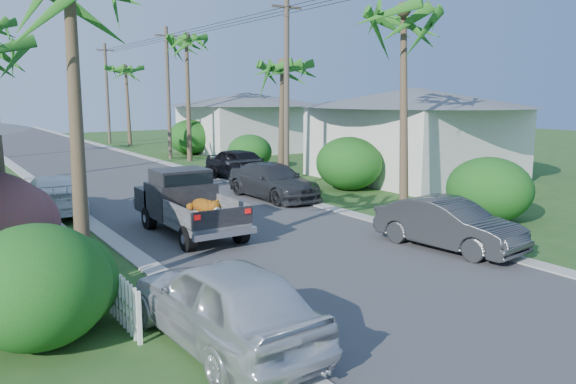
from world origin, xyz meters
TOP-DOWN VIEW (x-y plane):
  - ground at (0.00, 0.00)m, footprint 120.00×120.00m
  - road at (0.00, 25.00)m, footprint 8.00×100.00m
  - curb_left at (-4.30, 25.00)m, footprint 0.60×100.00m
  - curb_right at (4.30, 25.00)m, footprint 0.60×100.00m
  - pickup_truck at (-1.99, 7.40)m, footprint 1.98×5.12m
  - parked_car_rn at (3.60, 1.32)m, footprint 2.07×4.57m
  - parked_car_rm at (3.60, 11.01)m, footprint 2.34×5.22m
  - parked_car_rf at (5.00, 16.35)m, footprint 2.56×5.02m
  - parked_car_ln at (-4.74, -0.84)m, footprint 2.16×4.80m
  - parked_car_lf at (-5.00, 12.88)m, footprint 2.38×5.11m
  - palm_r_a at (6.30, 6.00)m, footprint 4.40×4.40m
  - palm_r_b at (6.60, 15.00)m, footprint 4.40×4.40m
  - palm_r_c at (6.20, 26.00)m, footprint 4.40×4.40m
  - palm_r_d at (6.50, 40.00)m, footprint 4.40×4.40m
  - shrub_l_a at (-7.50, 1.00)m, footprint 2.60×2.86m
  - shrub_r_a at (7.60, 3.00)m, footprint 2.80×3.08m
  - shrub_r_b at (7.80, 11.00)m, footprint 3.00×3.30m
  - shrub_r_c at (7.50, 20.00)m, footprint 2.60×2.86m
  - shrub_r_d at (8.00, 30.00)m, footprint 3.20×3.52m
  - picket_fence at (-6.00, 5.50)m, footprint 0.10×11.00m
  - house_right_near at (13.00, 12.00)m, footprint 8.00×9.00m
  - house_right_far at (13.00, 30.00)m, footprint 9.00×8.00m
  - utility_pole_b at (5.60, 13.00)m, footprint 1.60×0.26m
  - utility_pole_c at (5.60, 28.00)m, footprint 1.60×0.26m
  - utility_pole_d at (5.60, 43.00)m, footprint 1.60×0.26m

SIDE VIEW (x-z plane):
  - ground at x=0.00m, z-range 0.00..0.00m
  - road at x=0.00m, z-range 0.00..0.02m
  - curb_left at x=-4.30m, z-range 0.00..0.06m
  - curb_right at x=4.30m, z-range 0.00..0.06m
  - picket_fence at x=-6.00m, z-range 0.00..1.00m
  - parked_car_lf at x=-5.00m, z-range 0.00..1.44m
  - parked_car_rn at x=3.60m, z-range 0.00..1.45m
  - parked_car_rm at x=3.60m, z-range 0.00..1.49m
  - parked_car_ln at x=-4.74m, z-range 0.00..1.60m
  - parked_car_rf at x=5.00m, z-range 0.00..1.64m
  - pickup_truck at x=-1.99m, z-range -0.02..2.04m
  - shrub_r_c at x=7.50m, z-range 0.00..2.10m
  - shrub_l_a at x=-7.50m, z-range 0.00..2.20m
  - shrub_r_a at x=7.60m, z-range 0.00..2.30m
  - shrub_r_b at x=7.80m, z-range 0.00..2.50m
  - shrub_r_d at x=8.00m, z-range 0.00..2.60m
  - house_right_far at x=13.00m, z-range -0.18..4.42m
  - house_right_near at x=13.00m, z-range -0.18..4.62m
  - utility_pole_b at x=5.60m, z-range 0.10..9.10m
  - utility_pole_c at x=5.60m, z-range 0.10..9.10m
  - utility_pole_d at x=5.60m, z-range 0.10..9.10m
  - palm_r_b at x=6.60m, z-range 2.35..9.55m
  - palm_r_d at x=6.50m, z-range 2.73..10.74m
  - palm_r_a at x=6.30m, z-range 3.07..11.78m
  - palm_r_c at x=6.20m, z-range 3.41..12.81m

